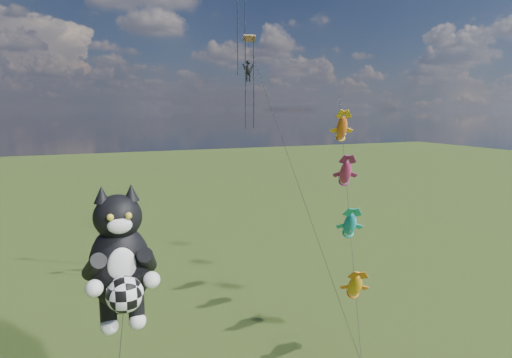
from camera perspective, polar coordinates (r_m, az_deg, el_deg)
name	(u,v)px	position (r m, az deg, el deg)	size (l,w,h in m)	color
cat_kite_rig	(120,260)	(18.68, -17.64, -10.20)	(3.13, 4.34, 12.60)	brown
fish_windsock_rig	(348,198)	(30.75, 12.13, -2.52)	(7.32, 14.29, 16.82)	brown
parafoil_rig	(250,64)	(36.48, -0.83, 15.07)	(2.50, 17.44, 26.67)	brown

